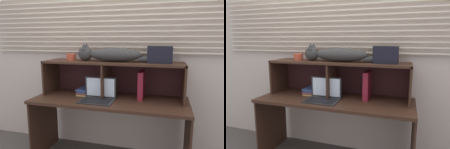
{
  "view_description": "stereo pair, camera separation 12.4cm",
  "coord_description": "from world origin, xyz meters",
  "views": [
    {
      "loc": [
        0.58,
        -1.76,
        1.32
      ],
      "look_at": [
        0.0,
        0.32,
        0.95
      ],
      "focal_mm": 32.73,
      "sensor_mm": 36.0,
      "label": 1
    },
    {
      "loc": [
        0.69,
        -1.73,
        1.32
      ],
      "look_at": [
        0.0,
        0.32,
        0.95
      ],
      "focal_mm": 32.73,
      "sensor_mm": 36.0,
      "label": 2
    }
  ],
  "objects": [
    {
      "name": "small_basket",
      "position": [
        -0.48,
        0.32,
        1.13
      ],
      "size": [
        0.1,
        0.1,
        0.07
      ],
      "primitive_type": "cylinder",
      "color": "#B8462F",
      "rests_on": "hutch_shelf_unit"
    },
    {
      "name": "laptop",
      "position": [
        -0.1,
        0.14,
        0.75
      ],
      "size": [
        0.34,
        0.25,
        0.22
      ],
      "color": "#242424",
      "rests_on": "desk"
    },
    {
      "name": "storage_box",
      "position": [
        0.5,
        0.32,
        1.17
      ],
      "size": [
        0.24,
        0.16,
        0.17
      ],
      "primitive_type": "cube",
      "color": "black",
      "rests_on": "hutch_shelf_unit"
    },
    {
      "name": "back_panel_with_blinds",
      "position": [
        0.0,
        0.55,
        1.26
      ],
      "size": [
        4.4,
        0.08,
        2.5
      ],
      "color": "beige",
      "rests_on": "ground"
    },
    {
      "name": "book_stack",
      "position": [
        -0.29,
        0.32,
        0.74
      ],
      "size": [
        0.2,
        0.22,
        0.07
      ],
      "color": "tan",
      "rests_on": "desk"
    },
    {
      "name": "hutch_shelf_unit",
      "position": [
        -0.01,
        0.35,
        0.99
      ],
      "size": [
        1.5,
        0.36,
        0.38
      ],
      "color": "#3A2116",
      "rests_on": "desk"
    },
    {
      "name": "cat",
      "position": [
        -0.02,
        0.32,
        1.16
      ],
      "size": [
        0.94,
        0.18,
        0.19
      ],
      "color": "#353331",
      "rests_on": "hutch_shelf_unit"
    },
    {
      "name": "binder_upright",
      "position": [
        0.32,
        0.32,
        0.85
      ],
      "size": [
        0.05,
        0.23,
        0.29
      ],
      "primitive_type": "cube",
      "color": "maroon",
      "rests_on": "desk"
    },
    {
      "name": "desk",
      "position": [
        0.0,
        0.21,
        0.58
      ],
      "size": [
        1.6,
        0.61,
        0.71
      ],
      "color": "#3A2116",
      "rests_on": "ground"
    }
  ]
}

